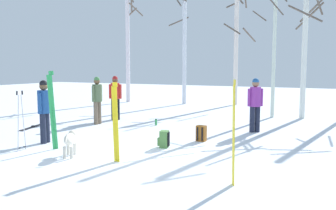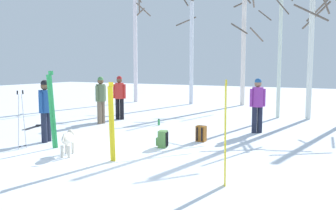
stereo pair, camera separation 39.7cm
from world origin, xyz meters
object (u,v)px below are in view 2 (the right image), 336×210
at_px(ski_pair_planted_1, 225,133).
at_px(ski_pair_lying_0, 39,125).
at_px(water_bottle_0, 159,122).
at_px(birch_tree_2, 244,45).
at_px(backpack_1, 201,134).
at_px(birch_tree_4, 312,33).
at_px(dog, 68,139).
at_px(ski_poles_0, 21,118).
at_px(person_2, 258,102).
at_px(ski_pair_planted_0, 52,110).
at_px(person_3, 120,95).
at_px(birch_tree_1, 191,43).
at_px(backpack_0, 162,139).
at_px(person_0, 45,107).
at_px(person_1, 101,97).
at_px(birch_tree_0, 135,34).
at_px(ski_pair_planted_2, 112,122).
at_px(birch_tree_3, 280,30).

height_order(ski_pair_planted_1, ski_pair_lying_0, ski_pair_planted_1).
relative_size(water_bottle_0, birch_tree_2, 0.04).
distance_m(backpack_1, birch_tree_4, 7.02).
relative_size(dog, ski_poles_0, 0.54).
xyz_separation_m(person_2, birch_tree_2, (-2.77, 7.70, 2.21)).
relative_size(ski_poles_0, birch_tree_4, 0.23).
distance_m(ski_pair_planted_0, ski_pair_lying_0, 3.98).
relative_size(person_2, water_bottle_0, 7.36).
distance_m(ski_pair_planted_1, ski_poles_0, 5.48).
relative_size(person_3, dog, 2.14).
bearing_deg(person_2, ski_pair_lying_0, -161.99).
bearing_deg(ski_pair_planted_0, birch_tree_1, 97.18).
bearing_deg(birch_tree_2, birch_tree_4, -45.15).
xyz_separation_m(person_3, ski_pair_lying_0, (-1.60, -2.61, -0.97)).
relative_size(backpack_1, birch_tree_2, 0.07).
relative_size(ski_poles_0, backpack_0, 3.38).
distance_m(person_0, ski_poles_0, 0.93).
distance_m(person_1, water_bottle_0, 2.32).
relative_size(person_1, dog, 2.14).
xyz_separation_m(dog, ski_pair_planted_0, (-0.86, 0.36, 0.59)).
bearing_deg(ski_poles_0, person_0, 96.99).
relative_size(ski_pair_lying_0, ski_poles_0, 1.24).
bearing_deg(birch_tree_0, person_2, -36.48).
bearing_deg(ski_pair_planted_2, person_3, 124.38).
relative_size(ski_pair_planted_1, ski_pair_planted_2, 1.07).
height_order(ski_pair_planted_2, backpack_0, ski_pair_planted_2).
distance_m(ski_pair_lying_0, birch_tree_2, 11.37).
bearing_deg(birch_tree_1, ski_pair_planted_2, -73.35).
bearing_deg(ski_pair_planted_1, ski_pair_planted_0, 172.20).
relative_size(ski_poles_0, birch_tree_3, 0.22).
bearing_deg(backpack_0, birch_tree_3, 77.85).
bearing_deg(water_bottle_0, ski_pair_planted_1, -50.15).
bearing_deg(water_bottle_0, backpack_0, -58.74).
bearing_deg(backpack_0, ski_pair_lying_0, 170.45).
bearing_deg(ski_pair_planted_1, birch_tree_0, 129.20).
height_order(person_0, person_1, same).
bearing_deg(backpack_1, ski_pair_lying_0, -177.56).
xyz_separation_m(backpack_0, birch_tree_1, (-3.88, 10.19, 3.14)).
height_order(ski_pair_planted_1, birch_tree_2, birch_tree_2).
height_order(person_2, water_bottle_0, person_2).
height_order(ski_pair_planted_0, water_bottle_0, ski_pair_planted_0).
distance_m(ski_pair_planted_0, birch_tree_3, 9.52).
xyz_separation_m(person_0, ski_pair_lying_0, (-2.33, 1.84, -0.97)).
relative_size(birch_tree_1, birch_tree_4, 1.01).
bearing_deg(birch_tree_4, water_bottle_0, -137.70).
xyz_separation_m(ski_pair_lying_0, birch_tree_2, (4.34, 10.02, 3.18)).
xyz_separation_m(dog, ski_pair_planted_1, (3.97, -0.30, 0.54)).
xyz_separation_m(birch_tree_0, birch_tree_2, (6.10, 1.15, -0.77)).
relative_size(dog, ski_pair_lying_0, 0.43).
height_order(birch_tree_0, birch_tree_2, birch_tree_0).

